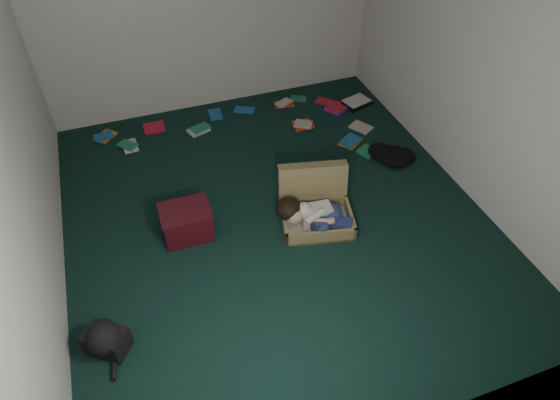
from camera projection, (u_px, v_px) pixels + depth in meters
floor at (275, 216)px, 4.97m from camera, size 4.50×4.50×0.00m
wall_back at (208, 2)px, 5.63m from camera, size 4.50×0.00×4.50m
wall_front at (420, 328)px, 2.53m from camera, size 4.50×0.00×4.50m
wall_left at (12, 154)px, 3.59m from camera, size 0.00×4.50×4.50m
wall_right at (479, 64)px, 4.58m from camera, size 0.00×4.50×4.50m
suitcase at (315, 205)px, 4.86m from camera, size 0.81×0.80×0.50m
person at (313, 215)px, 4.71m from camera, size 0.70×0.47×0.31m
maroon_bin at (187, 222)px, 4.68m from camera, size 0.47×0.37×0.32m
backpack at (106, 340)px, 3.81m from camera, size 0.50×0.48×0.23m
clothing_pile at (393, 154)px, 5.61m from camera, size 0.45×0.40×0.12m
paper_tray at (356, 102)px, 6.47m from camera, size 0.43×0.36×0.05m
book_scatter at (263, 122)px, 6.15m from camera, size 3.16×1.60×0.02m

